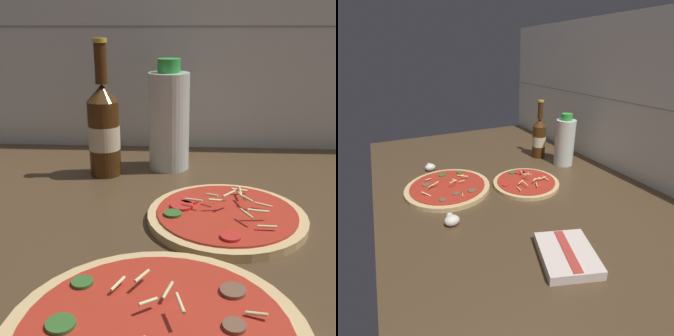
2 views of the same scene
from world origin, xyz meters
The scene contains 9 objects.
counter_slab centered at (0.00, 0.00, 1.25)cm, with size 160.00×90.00×2.50cm.
tile_backsplash centered at (0.00, 45.50, 30.00)cm, with size 160.00×1.13×60.00cm.
pizza_near centered at (-10.98, -20.93, 3.40)cm, with size 29.28×29.28×4.28cm.
pizza_far centered at (-2.59, 5.75, 3.29)cm, with size 23.94×23.94×4.53cm.
beer_bottle centered at (-24.78, 25.18, 11.74)cm, with size 6.09×6.09×25.77cm.
oil_bottle centered at (-12.60, 30.00, 12.56)cm, with size 8.13×8.13×21.87cm.
mushroom_left centered at (9.50, -25.15, 4.01)cm, with size 4.53×4.31×3.02cm.
mushroom_right centered at (-30.73, -23.15, 3.97)cm, with size 4.40×4.19×2.94cm.
dish_towel centered at (34.37, -4.60, 3.71)cm, with size 18.04×16.53×2.56cm.
Camera 2 is at (70.97, -38.33, 46.83)cm, focal length 28.00 mm.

